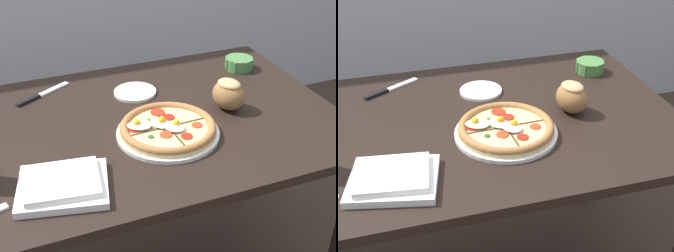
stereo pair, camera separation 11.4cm
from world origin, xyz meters
TOP-DOWN VIEW (x-y plane):
  - dining_table at (0.00, 0.00)m, footprint 1.26×0.84m
  - pizza at (0.06, -0.11)m, footprint 0.30×0.30m
  - ramekin_bowl at (0.48, 0.23)m, footprint 0.11×0.11m
  - napkin_folded at (-0.28, -0.25)m, footprint 0.26×0.23m
  - bread_piece_near at (0.30, -0.03)m, footprint 0.12×0.14m
  - knife_spare at (-0.24, 0.29)m, footprint 0.19×0.13m
  - side_saucer at (0.05, 0.18)m, footprint 0.15×0.15m

SIDE VIEW (x-z plane):
  - dining_table at x=0.00m, z-range 0.27..1.01m
  - knife_spare at x=-0.24m, z-range 0.74..0.75m
  - side_saucer at x=0.05m, z-range 0.74..0.75m
  - napkin_folded at x=-0.28m, z-range 0.74..0.78m
  - pizza at x=0.06m, z-range 0.74..0.79m
  - ramekin_bowl at x=0.48m, z-range 0.74..0.79m
  - bread_piece_near at x=0.30m, z-range 0.74..0.85m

